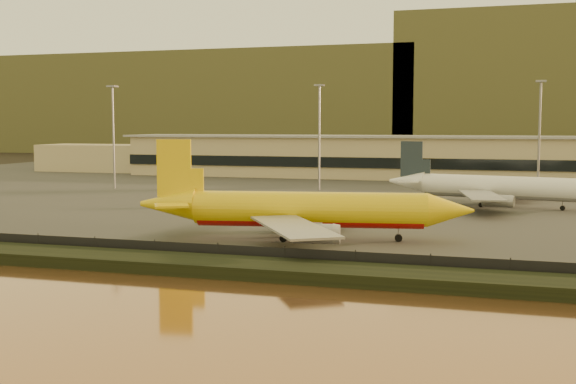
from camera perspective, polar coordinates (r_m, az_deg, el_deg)
name	(u,v)px	position (r m, az deg, el deg)	size (l,w,h in m)	color
ground	(242,246)	(96.00, -3.69, -4.28)	(900.00, 900.00, 0.00)	black
embankment	(187,265)	(80.44, -7.97, -5.70)	(320.00, 7.00, 1.40)	black
tarmac	(371,187)	(187.26, 6.58, 0.43)	(320.00, 220.00, 0.20)	#2D2D2D
perimeter_fence	(202,253)	(83.91, -6.82, -4.81)	(300.00, 0.05, 2.20)	black
terminal_building	(342,157)	(219.63, 4.29, 2.78)	(202.00, 25.00, 12.60)	tan
apron_light_masts	(422,126)	(164.60, 10.54, 5.15)	(152.20, 12.20, 25.40)	slate
distant_hills	(412,98)	(432.25, 9.77, 7.31)	(470.00, 160.00, 70.00)	brown
dhl_cargo_jet	(303,210)	(99.10, 1.22, -1.44)	(46.08, 44.57, 13.80)	#DFBB0B
white_narrowbody_jet	(496,188)	(144.59, 16.12, 0.33)	(43.17, 41.50, 12.47)	silver
gse_vehicle_yellow	(317,211)	(125.11, 2.29, -1.50)	(4.16, 1.87, 1.87)	#DFBB0B
gse_vehicle_white	(267,212)	(124.87, -1.65, -1.58)	(3.49, 1.57, 1.57)	silver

